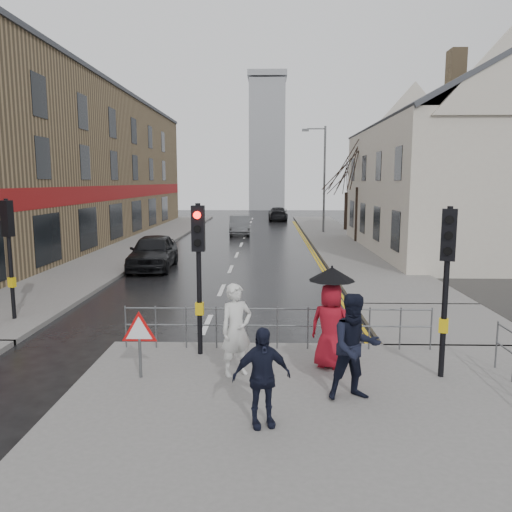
# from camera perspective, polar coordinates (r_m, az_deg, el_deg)

# --- Properties ---
(ground) EXTENTS (120.00, 120.00, 0.00)m
(ground) POSITION_cam_1_polar(r_m,az_deg,el_deg) (11.48, -7.52, -11.99)
(ground) COLOR black
(ground) RESTS_ON ground
(near_pavement) EXTENTS (10.00, 9.00, 0.14)m
(near_pavement) POSITION_cam_1_polar(r_m,az_deg,el_deg) (8.23, 10.78, -20.21)
(near_pavement) COLOR #605E5B
(near_pavement) RESTS_ON ground
(left_pavement) EXTENTS (4.00, 44.00, 0.14)m
(left_pavement) POSITION_cam_1_polar(r_m,az_deg,el_deg) (34.83, -12.26, 1.83)
(left_pavement) COLOR #605E5B
(left_pavement) RESTS_ON ground
(right_pavement) EXTENTS (4.00, 40.00, 0.14)m
(right_pavement) POSITION_cam_1_polar(r_m,az_deg,el_deg) (36.15, 9.00, 2.16)
(right_pavement) COLOR #605E5B
(right_pavement) RESTS_ON ground
(pavement_bridge_right) EXTENTS (4.00, 4.20, 0.14)m
(pavement_bridge_right) POSITION_cam_1_polar(r_m,az_deg,el_deg) (14.95, 20.13, -7.28)
(pavement_bridge_right) COLOR #605E5B
(pavement_bridge_right) RESTS_ON ground
(building_left_terrace) EXTENTS (8.00, 42.00, 10.00)m
(building_left_terrace) POSITION_cam_1_polar(r_m,az_deg,el_deg) (35.40, -21.72, 9.53)
(building_left_terrace) COLOR olive
(building_left_terrace) RESTS_ON ground
(building_right_cream) EXTENTS (9.00, 16.40, 10.10)m
(building_right_cream) POSITION_cam_1_polar(r_m,az_deg,el_deg) (30.41, 21.46, 9.39)
(building_right_cream) COLOR beige
(building_right_cream) RESTS_ON ground
(church_tower) EXTENTS (5.00, 5.00, 18.00)m
(church_tower) POSITION_cam_1_polar(r_m,az_deg,el_deg) (72.79, 1.27, 12.45)
(church_tower) COLOR gray
(church_tower) RESTS_ON ground
(traffic_signal_near_left) EXTENTS (0.28, 0.27, 3.40)m
(traffic_signal_near_left) POSITION_cam_1_polar(r_m,az_deg,el_deg) (11.03, -6.58, 0.40)
(traffic_signal_near_left) COLOR black
(traffic_signal_near_left) RESTS_ON near_pavement
(traffic_signal_near_right) EXTENTS (0.34, 0.33, 3.40)m
(traffic_signal_near_right) POSITION_cam_1_polar(r_m,az_deg,el_deg) (10.33, 21.01, -0.66)
(traffic_signal_near_right) COLOR black
(traffic_signal_near_right) RESTS_ON near_pavement
(traffic_signal_far_left) EXTENTS (0.34, 0.33, 3.40)m
(traffic_signal_far_left) POSITION_cam_1_polar(r_m,az_deg,el_deg) (15.50, -26.42, 1.90)
(traffic_signal_far_left) COLOR black
(traffic_signal_far_left) RESTS_ON left_pavement
(guard_railing_front) EXTENTS (7.14, 0.04, 1.00)m
(guard_railing_front) POSITION_cam_1_polar(r_m,az_deg,el_deg) (11.65, 2.46, -7.16)
(guard_railing_front) COLOR #595B5E
(guard_railing_front) RESTS_ON near_pavement
(warning_sign) EXTENTS (0.80, 0.07, 1.35)m
(warning_sign) POSITION_cam_1_polar(r_m,az_deg,el_deg) (10.18, -13.20, -8.63)
(warning_sign) COLOR #595B5E
(warning_sign) RESTS_ON near_pavement
(street_lamp) EXTENTS (1.83, 0.25, 8.00)m
(street_lamp) POSITION_cam_1_polar(r_m,az_deg,el_deg) (38.84, 7.57, 9.47)
(street_lamp) COLOR #595B5E
(street_lamp) RESTS_ON right_pavement
(tree_near) EXTENTS (2.40, 2.40, 6.58)m
(tree_near) POSITION_cam_1_polar(r_m,az_deg,el_deg) (33.14, 11.63, 10.30)
(tree_near) COLOR #2E2019
(tree_near) RESTS_ON right_pavement
(tree_far) EXTENTS (2.40, 2.40, 5.64)m
(tree_far) POSITION_cam_1_polar(r_m,az_deg,el_deg) (41.10, 10.32, 8.96)
(tree_far) COLOR #2E2019
(tree_far) RESTS_ON right_pavement
(pedestrian_a) EXTENTS (0.81, 0.74, 1.87)m
(pedestrian_a) POSITION_cam_1_polar(r_m,az_deg,el_deg) (10.07, -2.26, -8.42)
(pedestrian_a) COLOR silver
(pedestrian_a) RESTS_ON near_pavement
(pedestrian_b) EXTENTS (1.06, 0.89, 1.92)m
(pedestrian_b) POSITION_cam_1_polar(r_m,az_deg,el_deg) (9.15, 11.26, -10.16)
(pedestrian_b) COLOR black
(pedestrian_b) RESTS_ON near_pavement
(pedestrian_with_umbrella) EXTENTS (1.03, 0.96, 2.14)m
(pedestrian_with_umbrella) POSITION_cam_1_polar(r_m,az_deg,el_deg) (10.50, 8.57, -6.61)
(pedestrian_with_umbrella) COLOR maroon
(pedestrian_with_umbrella) RESTS_ON near_pavement
(pedestrian_d) EXTENTS (1.02, 0.63, 1.62)m
(pedestrian_d) POSITION_cam_1_polar(r_m,az_deg,el_deg) (8.10, 0.64, -13.65)
(pedestrian_d) COLOR black
(pedestrian_d) RESTS_ON near_pavement
(car_parked) EXTENTS (2.11, 4.77, 1.60)m
(car_parked) POSITION_cam_1_polar(r_m,az_deg,el_deg) (23.45, -11.67, 0.48)
(car_parked) COLOR black
(car_parked) RESTS_ON ground
(car_mid) EXTENTS (1.77, 4.41, 1.42)m
(car_mid) POSITION_cam_1_polar(r_m,az_deg,el_deg) (37.93, -1.89, 3.53)
(car_mid) COLOR #4A4C4F
(car_mid) RESTS_ON ground
(car_far) EXTENTS (1.98, 4.79, 1.39)m
(car_far) POSITION_cam_1_polar(r_m,az_deg,el_deg) (51.75, 2.51, 4.84)
(car_far) COLOR black
(car_far) RESTS_ON ground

